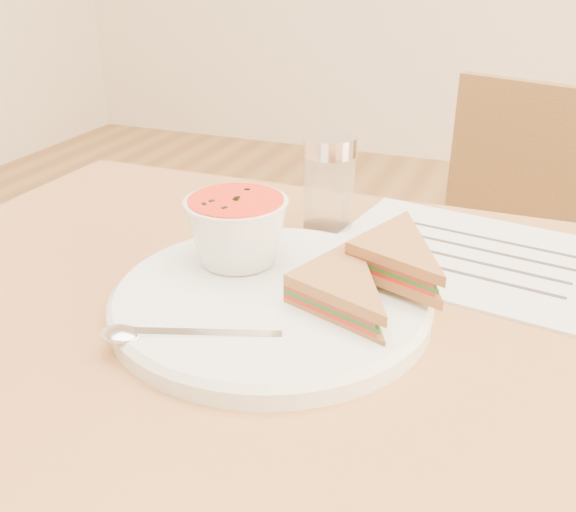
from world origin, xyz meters
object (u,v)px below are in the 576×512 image
at_px(chair_far, 482,318).
at_px(plate, 271,301).
at_px(condiment_shaker, 329,183).
at_px(soup_bowl, 237,234).

height_order(chair_far, plate, chair_far).
distance_m(plate, condiment_shaker, 0.22).
relative_size(chair_far, plate, 2.71).
distance_m(soup_bowl, condiment_shaker, 0.17).
bearing_deg(soup_bowl, plate, -38.29).
relative_size(chair_far, condiment_shaker, 7.22).
xyz_separation_m(chair_far, condiment_shaker, (-0.19, -0.42, 0.39)).
relative_size(plate, condiment_shaker, 2.66).
relative_size(soup_bowl, condiment_shaker, 0.91).
height_order(chair_far, condiment_shaker, condiment_shaker).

